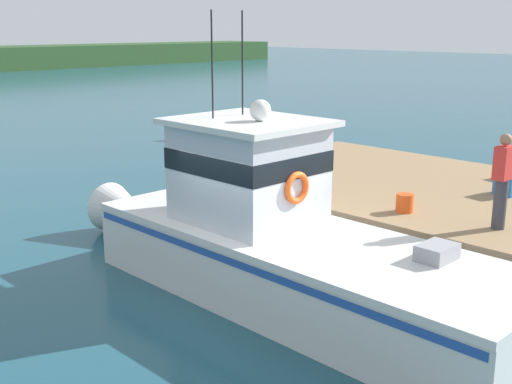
{
  "coord_description": "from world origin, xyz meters",
  "views": [
    {
      "loc": [
        -7.45,
        -7.34,
        4.54
      ],
      "look_at": [
        1.2,
        1.34,
        1.4
      ],
      "focal_mm": 45.59,
      "sensor_mm": 36.0,
      "label": 1
    }
  ],
  "objects_px": {
    "crate_single_far": "(511,183)",
    "mooring_buoy_spare_mooring": "(174,135)",
    "main_fishing_boat": "(274,239)",
    "bait_bucket": "(405,203)",
    "deckhand_by_the_boat": "(502,179)"
  },
  "relations": [
    {
      "from": "deckhand_by_the_boat",
      "to": "main_fishing_boat",
      "type": "bearing_deg",
      "value": 135.12
    },
    {
      "from": "main_fishing_boat",
      "to": "bait_bucket",
      "type": "distance_m",
      "value": 2.67
    },
    {
      "from": "crate_single_far",
      "to": "deckhand_by_the_boat",
      "type": "bearing_deg",
      "value": -160.11
    },
    {
      "from": "main_fishing_boat",
      "to": "crate_single_far",
      "type": "xyz_separation_m",
      "value": [
        5.12,
        -1.8,
        0.42
      ]
    },
    {
      "from": "bait_bucket",
      "to": "deckhand_by_the_boat",
      "type": "height_order",
      "value": "deckhand_by_the_boat"
    },
    {
      "from": "crate_single_far",
      "to": "bait_bucket",
      "type": "distance_m",
      "value": 2.79
    },
    {
      "from": "main_fishing_boat",
      "to": "mooring_buoy_spare_mooring",
      "type": "distance_m",
      "value": 16.15
    },
    {
      "from": "bait_bucket",
      "to": "deckhand_by_the_boat",
      "type": "bearing_deg",
      "value": -81.74
    },
    {
      "from": "main_fishing_boat",
      "to": "crate_single_far",
      "type": "relative_size",
      "value": 16.35
    },
    {
      "from": "main_fishing_boat",
      "to": "deckhand_by_the_boat",
      "type": "height_order",
      "value": "main_fishing_boat"
    },
    {
      "from": "deckhand_by_the_boat",
      "to": "mooring_buoy_spare_mooring",
      "type": "height_order",
      "value": "deckhand_by_the_boat"
    },
    {
      "from": "crate_single_far",
      "to": "mooring_buoy_spare_mooring",
      "type": "height_order",
      "value": "crate_single_far"
    },
    {
      "from": "bait_bucket",
      "to": "mooring_buoy_spare_mooring",
      "type": "bearing_deg",
      "value": 67.63
    },
    {
      "from": "main_fishing_boat",
      "to": "bait_bucket",
      "type": "height_order",
      "value": "main_fishing_boat"
    },
    {
      "from": "main_fishing_boat",
      "to": "deckhand_by_the_boat",
      "type": "relative_size",
      "value": 6.02
    }
  ]
}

